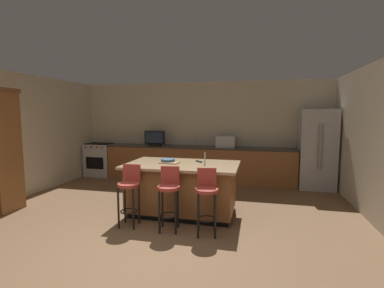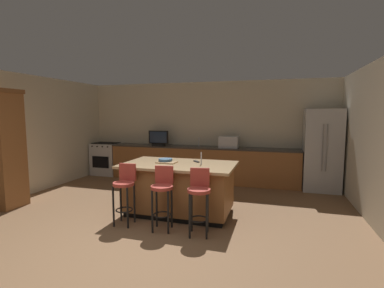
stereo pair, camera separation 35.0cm
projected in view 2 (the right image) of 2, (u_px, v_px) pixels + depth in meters
The scene contains 20 objects.
ground_plane at pixel (115, 259), 3.46m from camera, with size 18.43×18.43×0.00m, color brown.
wall_back at pixel (206, 131), 7.71m from camera, with size 7.23×0.12×2.65m, color beige.
wall_left at pixel (39, 134), 6.49m from camera, with size 0.12×5.01×2.65m, color beige.
wall_right at pixel (375, 143), 4.54m from camera, with size 0.12×5.01×2.65m, color beige.
counter_back at pixel (201, 164), 7.44m from camera, with size 5.02×0.62×0.93m.
kitchen_island at pixel (179, 188), 5.03m from camera, with size 1.99×1.17×0.91m.
refrigerator at pixel (322, 150), 6.51m from camera, with size 0.81×0.75×1.91m.
range_oven at pixel (107, 159), 8.27m from camera, with size 0.77×0.63×0.95m.
cabinet_tower at pixel (4, 147), 5.30m from camera, with size 0.57×0.58×2.25m.
microwave at pixel (229, 142), 7.17m from camera, with size 0.48×0.36×0.30m, color #B7BABF.
tv_monitor at pixel (158, 139), 7.67m from camera, with size 0.56×0.16×0.41m.
sink_faucet_back at pixel (199, 142), 7.50m from camera, with size 0.02×0.02×0.24m, color #B2B2B7.
sink_faucet_island at pixel (201, 158), 4.85m from camera, with size 0.02×0.02×0.22m, color #B2B2B7.
bar_stool_left at pixel (125, 189), 4.52m from camera, with size 0.34×0.35×0.98m.
bar_stool_center at pixel (163, 192), 4.30m from camera, with size 0.34×0.36×0.98m.
bar_stool_right at pixel (199, 196), 4.12m from camera, with size 0.34×0.36×0.98m.
fruit_bowl at pixel (165, 160), 5.14m from camera, with size 0.26×0.26×0.06m, color #3F668C.
cell_phone at pixel (167, 163), 5.06m from camera, with size 0.07×0.15×0.01m, color black.
tv_remote at pixel (196, 161), 5.14m from camera, with size 0.04×0.17×0.02m, color black.
cutting_board at pixel (167, 162), 5.06m from camera, with size 0.35×0.24×0.02m, color #A87F51.
Camera 2 is at (1.85, -2.88, 1.79)m, focal length 26.14 mm.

